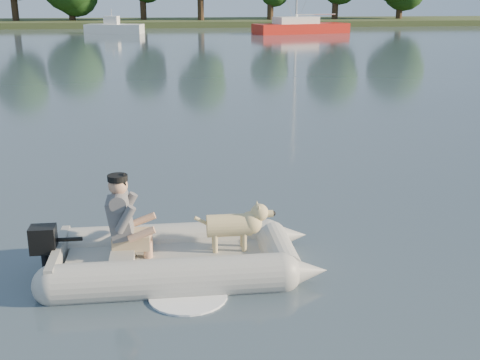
{
  "coord_description": "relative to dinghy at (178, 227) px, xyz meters",
  "views": [
    {
      "loc": [
        -0.49,
        -6.51,
        3.46
      ],
      "look_at": [
        0.59,
        2.07,
        0.75
      ],
      "focal_mm": 45.0,
      "sensor_mm": 36.0,
      "label": 1
    }
  ],
  "objects": [
    {
      "name": "dinghy",
      "position": [
        0.0,
        0.0,
        0.0
      ],
      "size": [
        4.43,
        2.69,
        1.4
      ],
      "primitive_type": null,
      "rotation": [
        0.0,
        0.0,
        -0.0
      ],
      "color": "#A1A19C",
      "rests_on": "water"
    },
    {
      "name": "man",
      "position": [
        -0.71,
        0.05,
        0.19
      ],
      "size": [
        0.73,
        0.63,
        1.09
      ],
      "primitive_type": null,
      "rotation": [
        0.0,
        0.0,
        -0.0
      ],
      "color": "#5B5B60",
      "rests_on": "dinghy"
    },
    {
      "name": "shore_bank",
      "position": [
        0.38,
        61.36,
        -0.35
      ],
      "size": [
        160.0,
        12.0,
        0.7
      ],
      "primitive_type": "cube",
      "color": "#47512D",
      "rests_on": "water"
    },
    {
      "name": "sailboat",
      "position": [
        11.95,
        46.05,
        -0.09
      ],
      "size": [
        8.84,
        4.69,
        11.64
      ],
      "rotation": [
        0.0,
        0.0,
        0.27
      ],
      "color": "red",
      "rests_on": "water"
    },
    {
      "name": "dog",
      "position": [
        0.65,
        0.05,
        -0.08
      ],
      "size": [
        0.94,
        0.34,
        0.63
      ],
      "primitive_type": null,
      "rotation": [
        0.0,
        0.0,
        -0.0
      ],
      "color": "#D1BD78",
      "rests_on": "dinghy"
    },
    {
      "name": "motorboat",
      "position": [
        -4.25,
        48.05,
        0.39
      ],
      "size": [
        5.42,
        3.0,
        2.17
      ],
      "primitive_type": null,
      "rotation": [
        0.0,
        0.0,
        -0.21
      ],
      "color": "white",
      "rests_on": "water"
    },
    {
      "name": "outboard_motor",
      "position": [
        -1.68,
        0.0,
        -0.28
      ],
      "size": [
        0.42,
        0.29,
        0.79
      ],
      "primitive_type": null,
      "rotation": [
        0.0,
        0.0,
        -0.0
      ],
      "color": "black",
      "rests_on": "dinghy"
    },
    {
      "name": "water",
      "position": [
        0.38,
        -0.64,
        -0.6
      ],
      "size": [
        160.0,
        160.0,
        0.0
      ],
      "primitive_type": "plane",
      "color": "#4E616A",
      "rests_on": "ground"
    }
  ]
}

